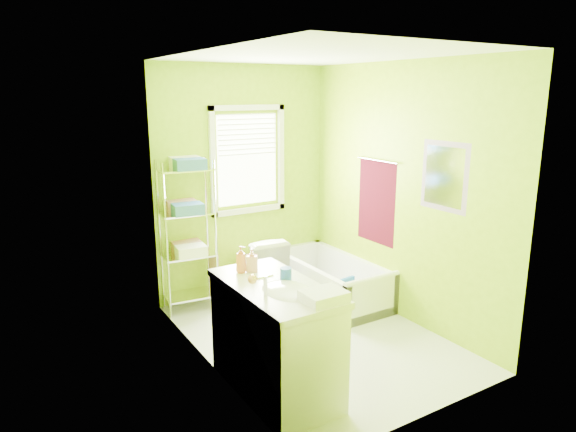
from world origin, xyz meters
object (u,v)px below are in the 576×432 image
bathtub (332,286)px  toilet (260,267)px  vanity (276,335)px  wire_shelf_unit (189,218)px

bathtub → toilet: toilet is taller
bathtub → toilet: size_ratio=1.97×
bathtub → vanity: vanity is taller
vanity → wire_shelf_unit: bearing=89.3°
toilet → bathtub: bearing=155.8°
bathtub → vanity: (-1.46, -1.26, 0.32)m
vanity → wire_shelf_unit: size_ratio=0.71×
bathtub → vanity: bearing=-139.3°
vanity → bathtub: bearing=40.7°
vanity → wire_shelf_unit: wire_shelf_unit is taller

